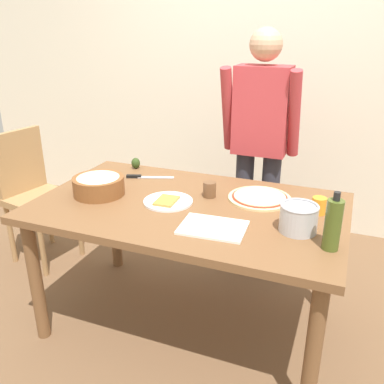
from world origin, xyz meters
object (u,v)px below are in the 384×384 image
(popcorn_bowl, at_px, (99,184))
(chef_knife, at_px, (144,177))
(chair_wooden_left, at_px, (33,189))
(plate_with_slice, at_px, (168,201))
(olive_oil_bottle, at_px, (333,224))
(cup_orange, at_px, (319,206))
(cutting_board_white, at_px, (213,227))
(person_cook, at_px, (260,139))
(steel_pot, at_px, (299,218))
(dining_table, at_px, (189,220))
(cup_small_brown, at_px, (210,189))
(avocado, at_px, (136,163))
(pizza_raw_on_board, at_px, (260,198))

(popcorn_bowl, xyz_separation_m, chef_knife, (0.11, 0.32, -0.05))
(chair_wooden_left, distance_m, plate_with_slice, 1.28)
(chair_wooden_left, bearing_deg, olive_oil_bottle, -14.26)
(chair_wooden_left, bearing_deg, chef_knife, -2.27)
(cup_orange, height_order, cutting_board_white, cup_orange)
(person_cook, height_order, cutting_board_white, person_cook)
(person_cook, relative_size, steel_pot, 9.34)
(plate_with_slice, bearing_deg, dining_table, 11.08)
(plate_with_slice, relative_size, steel_pot, 1.50)
(person_cook, xyz_separation_m, cutting_board_white, (0.02, -0.97, -0.17))
(cup_small_brown, distance_m, chef_knife, 0.49)
(cup_orange, xyz_separation_m, cup_small_brown, (-0.57, 0.01, 0.00))
(popcorn_bowl, bearing_deg, cup_small_brown, 18.06)
(avocado, bearing_deg, olive_oil_bottle, -26.43)
(dining_table, xyz_separation_m, avocado, (-0.54, 0.41, 0.13))
(chair_wooden_left, height_order, popcorn_bowl, chair_wooden_left)
(pizza_raw_on_board, distance_m, cutting_board_white, 0.44)
(popcorn_bowl, xyz_separation_m, olive_oil_bottle, (1.23, -0.16, 0.05))
(person_cook, distance_m, plate_with_slice, 0.85)
(olive_oil_bottle, bearing_deg, person_cook, 118.68)
(chair_wooden_left, relative_size, avocado, 13.57)
(person_cook, height_order, plate_with_slice, person_cook)
(pizza_raw_on_board, relative_size, popcorn_bowl, 1.20)
(dining_table, bearing_deg, steel_pot, -9.72)
(plate_with_slice, relative_size, olive_oil_bottle, 1.02)
(cup_small_brown, xyz_separation_m, chef_knife, (-0.47, 0.14, -0.04))
(dining_table, xyz_separation_m, steel_pot, (0.57, -0.10, 0.16))
(cup_orange, bearing_deg, olive_oil_bottle, -76.42)
(person_cook, height_order, olive_oil_bottle, person_cook)
(cup_orange, bearing_deg, cup_small_brown, 179.38)
(person_cook, relative_size, chef_knife, 5.75)
(olive_oil_bottle, bearing_deg, cup_orange, 103.58)
(pizza_raw_on_board, xyz_separation_m, cutting_board_white, (-0.12, -0.42, -0.00))
(chair_wooden_left, xyz_separation_m, cutting_board_white, (1.53, -0.53, 0.23))
(steel_pot, bearing_deg, olive_oil_bottle, -37.00)
(popcorn_bowl, height_order, cutting_board_white, popcorn_bowl)
(pizza_raw_on_board, height_order, cup_orange, cup_orange)
(plate_with_slice, distance_m, cup_orange, 0.77)
(person_cook, bearing_deg, popcorn_bowl, -131.04)
(pizza_raw_on_board, distance_m, cup_small_brown, 0.27)
(plate_with_slice, bearing_deg, avocado, 134.45)
(dining_table, bearing_deg, cutting_board_white, -46.15)
(plate_with_slice, bearing_deg, person_cook, 68.72)
(plate_with_slice, height_order, cup_orange, cup_orange)
(avocado, bearing_deg, chef_knife, -46.71)
(pizza_raw_on_board, relative_size, chef_knife, 1.20)
(popcorn_bowl, relative_size, chef_knife, 0.99)
(cup_orange, relative_size, chef_knife, 0.30)
(cup_orange, relative_size, cup_small_brown, 1.00)
(cutting_board_white, bearing_deg, steel_pot, 18.21)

